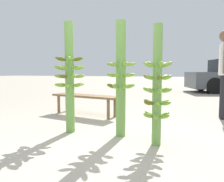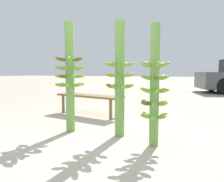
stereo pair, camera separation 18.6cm
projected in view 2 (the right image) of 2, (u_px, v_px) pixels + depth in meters
name	position (u px, v px, depth m)	size (l,w,h in m)	color
ground_plane	(107.00, 142.00, 2.84)	(80.00, 80.00, 0.00)	#A89E8C
banana_stalk_left	(70.00, 76.00, 3.27)	(0.46, 0.46, 1.64)	#6B9E47
banana_stalk_center	(120.00, 79.00, 3.03)	(0.41, 0.41, 1.61)	#6B9E47
banana_stalk_right	(154.00, 87.00, 2.63)	(0.38, 0.37, 1.48)	#6B9E47
market_bench	(89.00, 98.00, 4.62)	(1.60, 0.62, 0.42)	brown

